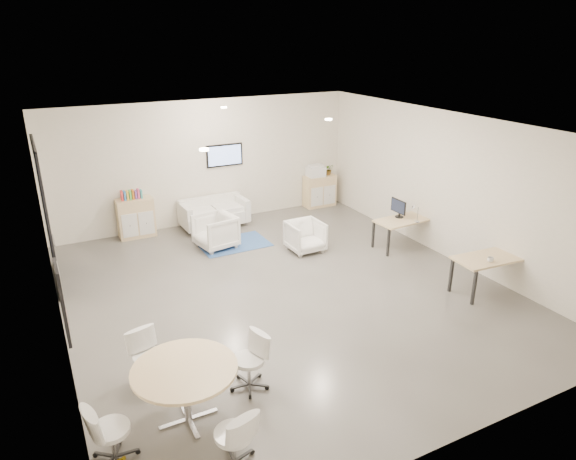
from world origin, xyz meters
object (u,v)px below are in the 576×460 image
Objects in this scene: armchair_right at (305,235)px; round_table at (185,373)px; sideboard_left at (136,218)px; armchair_left at (215,230)px; sideboard_right at (320,191)px; desk_front at (489,261)px; desk_rear at (403,222)px; loveseat at (214,214)px.

round_table is at bearing -135.50° from armchair_right.
sideboard_left reaches higher than armchair_left.
sideboard_right is 1.04× the size of armchair_left.
desk_front is at bearing -47.91° from sideboard_left.
desk_rear is 7.05m from round_table.
desk_rear is (0.16, -3.53, 0.17)m from sideboard_right.
loveseat is at bearing 116.67° from armchair_right.
sideboard_left is at bearing 172.40° from loveseat.
sideboard_right is 0.64× the size of desk_front.
loveseat is at bearing 152.12° from armchair_left.
armchair_left reaches higher than desk_rear.
sideboard_left is 6.93m from round_table.
desk_front is at bearing 31.26° from armchair_left.
round_table is at bearing -155.51° from desk_rear.
desk_front is at bearing -92.73° from desk_rear.
sideboard_right is at bearing 48.76° from round_table.
sideboard_left is 1.95m from loveseat.
desk_front is (3.95, -4.49, 0.21)m from armchair_left.
desk_front reaches higher than desk_rear.
armchair_right is at bearing 45.81° from round_table.
armchair_left reaches higher than desk_front.
loveseat reaches higher than desk_front.
desk_rear is 1.02× the size of round_table.
loveseat is 1.21× the size of desk_front.
loveseat is at bearing -176.84° from sideboard_right.
sideboard_right is at bearing 0.05° from sideboard_left.
sideboard_left is at bearing 83.37° from round_table.
round_table reaches higher than loveseat.
round_table is at bearing -33.36° from armchair_left.
round_table is (-2.30, -5.34, 0.30)m from armchair_left.
armchair_left is (1.50, -1.54, -0.05)m from sideboard_left.
desk_front is (5.45, -6.03, 0.16)m from sideboard_left.
desk_rear is (3.46, -3.35, 0.28)m from loveseat.
loveseat is 4.83m from desk_rear.
desk_rear is at bearing -87.34° from sideboard_right.
sideboard_right is at bearing 88.77° from desk_rear.
loveseat is 1.28× the size of round_table.
sideboard_right is 1.16× the size of armchair_right.
armchair_left is at bearing 149.10° from desk_rear.
sideboard_left is 1.07× the size of sideboard_right.
armchair_left is 0.61× the size of desk_front.
armchair_right is 0.58× the size of round_table.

